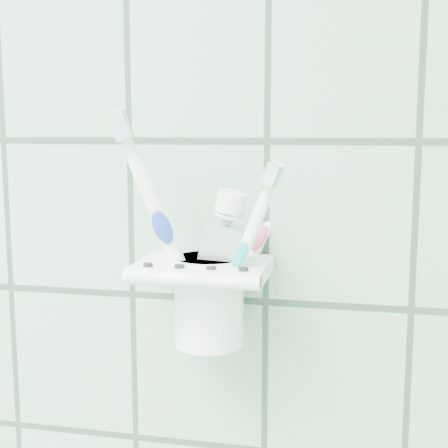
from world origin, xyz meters
name	(u,v)px	position (x,y,z in m)	size (l,w,h in m)	color
holder_bracket	(204,270)	(0.65, 1.15, 1.29)	(0.12, 0.10, 0.04)	white
cup	(209,297)	(0.65, 1.16, 1.26)	(0.07, 0.07, 0.08)	white
toothbrush_pink	(209,219)	(0.66, 1.14, 1.34)	(0.08, 0.04, 0.22)	white
toothbrush_blue	(216,231)	(0.66, 1.16, 1.33)	(0.07, 0.07, 0.19)	white
toothbrush_orange	(208,242)	(0.66, 1.15, 1.32)	(0.07, 0.04, 0.18)	white
toothpaste_tube	(202,251)	(0.65, 1.15, 1.31)	(0.06, 0.04, 0.15)	silver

